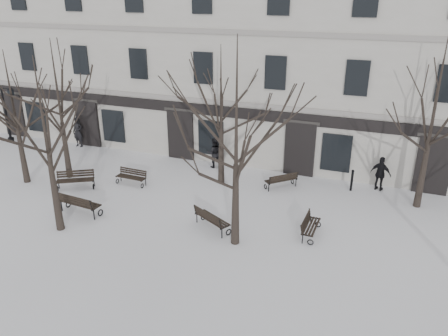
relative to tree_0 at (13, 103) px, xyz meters
The scene contains 20 objects.
ground 10.63m from the tree_0, 11.72° to the right, with size 100.00×100.00×0.00m, color white.
building 14.61m from the tree_0, 48.97° to the left, with size 40.40×10.20×11.40m.
tree_0 is the anchor object (origin of this frame).
tree_1 5.94m from the tree_0, 34.01° to the right, with size 5.00×5.00×7.15m.
tree_2 12.28m from the tree_0, ahead, with size 5.59×5.59×7.99m.
tree_4 2.13m from the tree_0, 39.11° to the left, with size 5.03×5.03×7.19m.
tree_5 10.15m from the tree_0, 20.10° to the left, with size 4.90×4.90×7.00m.
tree_6 19.45m from the tree_0, 12.51° to the left, with size 5.43×5.43×7.75m.
bench_0 4.74m from the tree_0, ahead, with size 1.87×1.47×0.92m.
bench_1 6.38m from the tree_0, 21.91° to the right, with size 2.05×0.90×1.00m.
bench_2 11.52m from the tree_0, ahead, with size 1.84×1.41×0.89m.
bench_3 6.72m from the tree_0, 17.65° to the left, with size 1.61×0.64×0.80m.
bench_4 13.74m from the tree_0, 17.31° to the left, with size 1.59×1.57×0.84m.
bench_5 15.24m from the tree_0, ahead, with size 0.64×1.62×0.81m.
lamp_post 7.76m from the tree_0, 139.52° to the left, with size 1.16×0.43×3.70m.
bollard_a 10.55m from the tree_0, 31.65° to the left, with size 0.13×0.13×1.00m.
bollard_b 17.06m from the tree_0, 17.04° to the left, with size 0.14×0.14×1.12m.
pedestrian_a 7.04m from the tree_0, 100.08° to the left, with size 0.70×0.46×1.92m, color black.
pedestrian_b 10.82m from the tree_0, 32.46° to the left, with size 0.83×0.65×1.71m, color black.
pedestrian_c 18.56m from the tree_0, 17.56° to the left, with size 1.03×0.43×1.75m, color black.
Camera 1 is at (7.44, -13.86, 9.35)m, focal length 35.00 mm.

